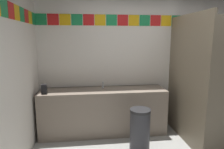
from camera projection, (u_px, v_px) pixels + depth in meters
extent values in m
cube|color=silver|center=(143.00, 58.00, 3.91)|extent=(3.98, 0.08, 2.72)
cube|color=#1E8C4C|center=(41.00, 19.00, 3.51)|extent=(0.20, 0.01, 0.20)
cube|color=red|center=(53.00, 19.00, 3.54)|extent=(0.20, 0.01, 0.20)
cube|color=yellow|center=(65.00, 20.00, 3.56)|extent=(0.20, 0.01, 0.20)
cube|color=#1E8C4C|center=(77.00, 20.00, 3.59)|extent=(0.20, 0.01, 0.20)
cube|color=red|center=(89.00, 20.00, 3.61)|extent=(0.20, 0.01, 0.20)
cube|color=yellow|center=(100.00, 20.00, 3.64)|extent=(0.20, 0.01, 0.20)
cube|color=#1E8C4C|center=(112.00, 20.00, 3.66)|extent=(0.20, 0.01, 0.20)
cube|color=red|center=(123.00, 20.00, 3.69)|extent=(0.20, 0.01, 0.20)
cube|color=yellow|center=(134.00, 20.00, 3.72)|extent=(0.20, 0.01, 0.20)
cube|color=#1E8C4C|center=(145.00, 20.00, 3.74)|extent=(0.20, 0.01, 0.20)
cube|color=red|center=(156.00, 21.00, 3.77)|extent=(0.20, 0.01, 0.20)
cube|color=yellow|center=(166.00, 21.00, 3.79)|extent=(0.20, 0.01, 0.20)
cube|color=#1E8C4C|center=(177.00, 21.00, 3.82)|extent=(0.20, 0.01, 0.20)
cube|color=red|center=(187.00, 21.00, 3.84)|extent=(0.20, 0.01, 0.20)
cube|color=yellow|center=(197.00, 21.00, 3.87)|extent=(0.20, 0.01, 0.20)
cube|color=#1E8C4C|center=(207.00, 21.00, 3.89)|extent=(0.20, 0.01, 0.20)
cube|color=red|center=(217.00, 21.00, 3.92)|extent=(0.20, 0.01, 0.20)
cube|color=#1E8C4C|center=(4.00, 8.00, 2.20)|extent=(0.01, 0.20, 0.20)
cube|color=red|center=(11.00, 11.00, 2.40)|extent=(0.01, 0.20, 0.20)
cube|color=yellow|center=(17.00, 13.00, 2.60)|extent=(0.01, 0.20, 0.20)
cube|color=#1E8C4C|center=(22.00, 15.00, 2.80)|extent=(0.01, 0.20, 0.20)
cube|color=red|center=(26.00, 16.00, 3.00)|extent=(0.01, 0.20, 0.20)
cube|color=yellow|center=(30.00, 18.00, 3.21)|extent=(0.01, 0.20, 0.20)
cube|color=#1E8C4C|center=(34.00, 19.00, 3.41)|extent=(0.01, 0.20, 0.20)
cube|color=gray|center=(103.00, 111.00, 3.68)|extent=(2.25, 0.55, 0.82)
cube|color=gray|center=(102.00, 88.00, 3.86)|extent=(2.25, 0.03, 0.08)
cylinder|color=silver|center=(103.00, 93.00, 3.58)|extent=(0.34, 0.34, 0.10)
cylinder|color=silver|center=(103.00, 87.00, 3.71)|extent=(0.04, 0.04, 0.05)
cylinder|color=silver|center=(103.00, 84.00, 3.64)|extent=(0.02, 0.06, 0.09)
cube|color=black|center=(44.00, 89.00, 3.32)|extent=(0.09, 0.07, 0.16)
cylinder|color=black|center=(44.00, 93.00, 3.28)|extent=(0.02, 0.02, 0.03)
cube|color=#726651|center=(186.00, 79.00, 3.35)|extent=(0.04, 1.32, 2.12)
cylinder|color=silver|center=(211.00, 81.00, 2.70)|extent=(0.02, 0.02, 0.10)
cylinder|color=white|center=(209.00, 120.00, 3.82)|extent=(0.38, 0.38, 0.40)
torus|color=white|center=(210.00, 109.00, 3.78)|extent=(0.39, 0.39, 0.05)
cube|color=white|center=(204.00, 98.00, 3.95)|extent=(0.34, 0.17, 0.34)
cylinder|color=#333338|center=(140.00, 131.00, 3.10)|extent=(0.31, 0.31, 0.63)
cylinder|color=#262628|center=(140.00, 111.00, 3.04)|extent=(0.32, 0.32, 0.04)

